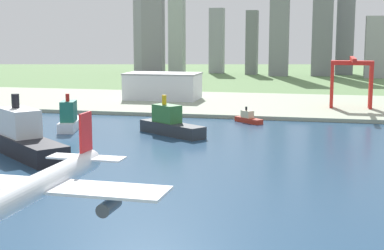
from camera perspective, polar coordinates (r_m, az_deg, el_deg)
The scene contains 11 objects.
ground_plane at distance 246.91m, azimuth -0.19°, elevation -3.43°, with size 2400.00×2400.00×0.00m, color #5D814E.
water_bay at distance 190.74m, azimuth -4.32°, elevation -7.19°, with size 840.00×360.00×0.15m, color navy.
industrial_pier at distance 431.46m, azimuth 5.55°, elevation 2.06°, with size 840.00×140.00×2.50m, color #9AA48C.
airplane_landing at distance 99.35m, azimuth -14.79°, elevation -5.87°, with size 42.44×44.90×13.84m.
cargo_ship at distance 266.62m, azimuth -16.36°, elevation -1.25°, with size 58.80×52.17×26.42m.
container_barge at distance 305.89m, azimuth -2.15°, elevation 0.10°, with size 40.61×32.44×20.67m.
ferry_boat at distance 328.60m, azimuth -11.90°, elevation 0.58°, with size 16.89×35.34×20.62m.
tugboat_small at distance 349.25m, azimuth 5.55°, elevation 0.67°, with size 18.60×17.72×9.42m.
port_crane_red at distance 407.91m, azimuth 15.46°, elevation 5.20°, with size 28.08×45.64×34.95m.
warehouse_main at distance 450.46m, azimuth -2.89°, elevation 3.85°, with size 56.83×32.36×20.40m.
distant_skyline at distance 760.49m, azimuth 7.27°, elevation 9.81°, with size 330.42×77.67×155.19m.
Camera 1 is at (54.75, 65.21, 53.28)m, focal length 54.24 mm.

